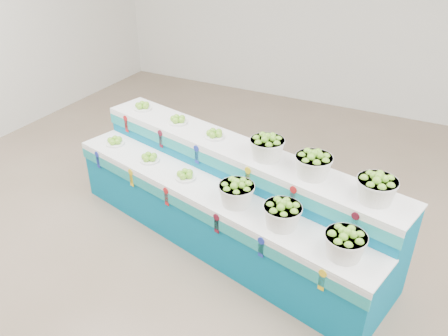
{
  "coord_description": "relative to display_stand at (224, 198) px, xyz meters",
  "views": [
    {
      "loc": [
        1.04,
        -2.75,
        3.17
      ],
      "look_at": [
        -0.75,
        0.74,
        0.87
      ],
      "focal_mm": 36.12,
      "sensor_mm": 36.0,
      "label": 1
    }
  ],
  "objects": [
    {
      "name": "ground",
      "position": [
        0.75,
        -0.74,
        -0.51
      ],
      "size": [
        10.0,
        10.0,
        0.0
      ],
      "primitive_type": "plane",
      "color": "#76624C",
      "rests_on": "ground"
    },
    {
      "name": "display_stand",
      "position": [
        0.0,
        0.0,
        0.0
      ],
      "size": [
        3.82,
        1.8,
        1.02
      ],
      "primitive_type": null,
      "rotation": [
        0.0,
        0.0,
        -0.24
      ],
      "color": "#026D98",
      "rests_on": "ground"
    },
    {
      "name": "plate_lower_left",
      "position": [
        -1.52,
        0.13,
        0.26
      ],
      "size": [
        0.26,
        0.26,
        0.09
      ],
      "primitive_type": "cylinder",
      "rotation": [
        0.0,
        0.0,
        -0.24
      ],
      "color": "white",
      "rests_on": "display_stand"
    },
    {
      "name": "plate_lower_mid",
      "position": [
        -0.92,
        -0.01,
        0.26
      ],
      "size": [
        0.26,
        0.26,
        0.09
      ],
      "primitive_type": "cylinder",
      "rotation": [
        0.0,
        0.0,
        -0.24
      ],
      "color": "white",
      "rests_on": "display_stand"
    },
    {
      "name": "plate_lower_right",
      "position": [
        -0.38,
        -0.14,
        0.26
      ],
      "size": [
        0.26,
        0.26,
        0.09
      ],
      "primitive_type": "cylinder",
      "rotation": [
        0.0,
        0.0,
        -0.24
      ],
      "color": "white",
      "rests_on": "display_stand"
    },
    {
      "name": "basket_lower_left",
      "position": [
        0.29,
        -0.31,
        0.33
      ],
      "size": [
        0.41,
        0.41,
        0.24
      ],
      "primitive_type": null,
      "rotation": [
        0.0,
        0.0,
        -0.24
      ],
      "color": "silver",
      "rests_on": "display_stand"
    },
    {
      "name": "basket_lower_mid",
      "position": [
        0.79,
        -0.43,
        0.33
      ],
      "size": [
        0.41,
        0.41,
        0.24
      ],
      "primitive_type": null,
      "rotation": [
        0.0,
        0.0,
        -0.24
      ],
      "color": "silver",
      "rests_on": "display_stand"
    },
    {
      "name": "basket_lower_right",
      "position": [
        1.38,
        -0.57,
        0.33
      ],
      "size": [
        0.41,
        0.41,
        0.24
      ],
      "primitive_type": null,
      "rotation": [
        0.0,
        0.0,
        -0.24
      ],
      "color": "silver",
      "rests_on": "display_stand"
    },
    {
      "name": "plate_upper_left",
      "position": [
        -1.41,
        0.58,
        0.56
      ],
      "size": [
        0.26,
        0.26,
        0.09
      ],
      "primitive_type": "cylinder",
      "rotation": [
        0.0,
        0.0,
        -0.24
      ],
      "color": "white",
      "rests_on": "display_stand"
    },
    {
      "name": "plate_upper_mid",
      "position": [
        -0.81,
        0.43,
        0.56
      ],
      "size": [
        0.26,
        0.26,
        0.09
      ],
      "primitive_type": "cylinder",
      "rotation": [
        0.0,
        0.0,
        -0.24
      ],
      "color": "white",
      "rests_on": "display_stand"
    },
    {
      "name": "plate_upper_right",
      "position": [
        -0.27,
        0.3,
        0.56
      ],
      "size": [
        0.26,
        0.26,
        0.09
      ],
      "primitive_type": "cylinder",
      "rotation": [
        0.0,
        0.0,
        -0.24
      ],
      "color": "white",
      "rests_on": "display_stand"
    },
    {
      "name": "basket_upper_left",
      "position": [
        0.4,
        0.14,
        0.63
      ],
      "size": [
        0.41,
        0.41,
        0.24
      ],
      "primitive_type": null,
      "rotation": [
        0.0,
        0.0,
        -0.24
      ],
      "color": "silver",
      "rests_on": "display_stand"
    },
    {
      "name": "basket_upper_mid",
      "position": [
        0.9,
        0.02,
        0.63
      ],
      "size": [
        0.41,
        0.41,
        0.24
      ],
      "primitive_type": null,
      "rotation": [
        0.0,
        0.0,
        -0.24
      ],
      "color": "silver",
      "rests_on": "display_stand"
    },
    {
      "name": "basket_upper_right",
      "position": [
        1.49,
        -0.13,
        0.63
      ],
      "size": [
        0.41,
        0.41,
        0.24
      ],
      "primitive_type": null,
      "rotation": [
        0.0,
        0.0,
        -0.24
      ],
      "color": "silver",
      "rests_on": "display_stand"
    }
  ]
}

